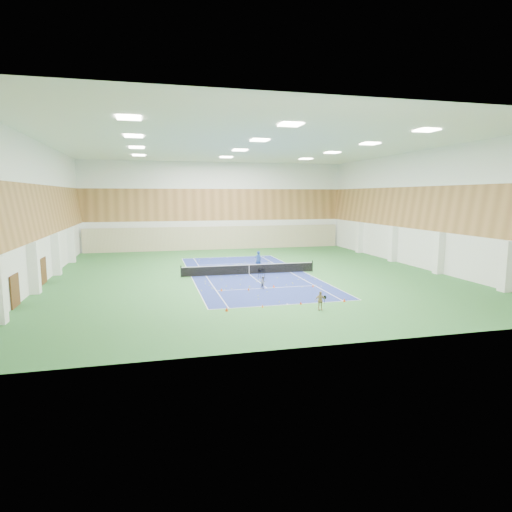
{
  "coord_description": "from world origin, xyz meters",
  "views": [
    {
      "loc": [
        -8.96,
        -39.01,
        7.38
      ],
      "look_at": [
        0.22,
        -1.85,
        2.0
      ],
      "focal_mm": 30.0,
      "sensor_mm": 36.0,
      "label": 1
    }
  ],
  "objects_px": {
    "coach": "(258,260)",
    "ball_cart": "(262,273)",
    "tennis_net": "(249,269)",
    "child_apron": "(320,301)",
    "child_court": "(263,283)"
  },
  "relations": [
    {
      "from": "coach",
      "to": "ball_cart",
      "type": "relative_size",
      "value": 2.22
    },
    {
      "from": "tennis_net",
      "to": "child_apron",
      "type": "height_order",
      "value": "child_apron"
    },
    {
      "from": "child_court",
      "to": "ball_cart",
      "type": "bearing_deg",
      "value": 48.96
    },
    {
      "from": "tennis_net",
      "to": "child_apron",
      "type": "distance_m",
      "value": 13.76
    },
    {
      "from": "tennis_net",
      "to": "child_apron",
      "type": "bearing_deg",
      "value": -83.29
    },
    {
      "from": "child_court",
      "to": "child_apron",
      "type": "relative_size",
      "value": 0.83
    },
    {
      "from": "child_court",
      "to": "ball_cart",
      "type": "xyz_separation_m",
      "value": [
        1.03,
        4.53,
        -0.1
      ]
    },
    {
      "from": "child_apron",
      "to": "ball_cart",
      "type": "xyz_separation_m",
      "value": [
        -0.92,
        11.62,
        -0.21
      ]
    },
    {
      "from": "coach",
      "to": "ball_cart",
      "type": "bearing_deg",
      "value": 64.42
    },
    {
      "from": "tennis_net",
      "to": "child_court",
      "type": "height_order",
      "value": "tennis_net"
    },
    {
      "from": "coach",
      "to": "tennis_net",
      "type": "bearing_deg",
      "value": 45.25
    },
    {
      "from": "tennis_net",
      "to": "ball_cart",
      "type": "bearing_deg",
      "value": -71.36
    },
    {
      "from": "coach",
      "to": "ball_cart",
      "type": "height_order",
      "value": "coach"
    },
    {
      "from": "tennis_net",
      "to": "coach",
      "type": "height_order",
      "value": "coach"
    },
    {
      "from": "coach",
      "to": "child_apron",
      "type": "distance_m",
      "value": 16.44
    }
  ]
}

